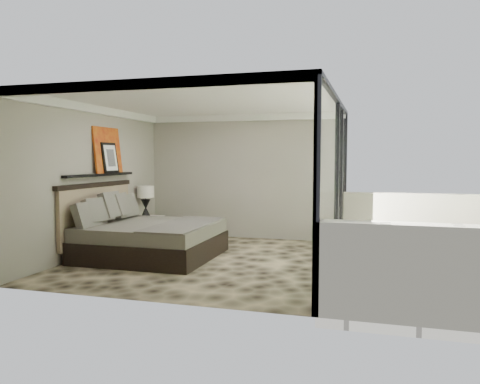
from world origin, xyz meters
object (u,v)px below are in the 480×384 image
(nightstand, at_px, (149,227))
(lounger, at_px, (380,263))
(table_lamp, at_px, (146,197))
(bed, at_px, (146,237))
(ottoman, at_px, (433,243))

(nightstand, relative_size, lounger, 0.34)
(table_lamp, distance_m, lounger, 5.36)
(bed, height_order, ottoman, bed)
(bed, xyz_separation_m, table_lamp, (-0.86, 1.63, 0.58))
(lounger, bearing_deg, table_lamp, 147.35)
(bed, bearing_deg, table_lamp, 117.82)
(ottoman, xyz_separation_m, lounger, (-0.95, -1.60, -0.08))
(bed, bearing_deg, ottoman, 15.85)
(ottoman, relative_size, lounger, 0.33)
(bed, xyz_separation_m, nightstand, (-0.82, 1.69, -0.10))
(bed, bearing_deg, nightstand, 115.91)
(ottoman, bearing_deg, table_lamp, 178.14)
(nightstand, xyz_separation_m, table_lamp, (-0.04, -0.06, 0.68))
(table_lamp, relative_size, ottoman, 1.31)
(nightstand, xyz_separation_m, ottoman, (5.90, -0.25, -0.01))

